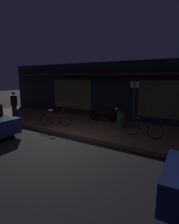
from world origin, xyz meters
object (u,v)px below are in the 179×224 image
(bicycle_parked, at_px, (55,119))
(person_photographer, at_px, (14,104))
(motorcycle, at_px, (105,113))
(trash_bin, at_px, (121,119))
(bicycle_extra, at_px, (143,129))
(sign_post, at_px, (134,100))

(bicycle_parked, bearing_deg, person_photographer, -179.49)
(motorcycle, relative_size, trash_bin, 1.82)
(bicycle_parked, bearing_deg, bicycle_extra, 8.78)
(person_photographer, relative_size, trash_bin, 1.80)
(sign_post, bearing_deg, bicycle_parked, -146.60)
(motorcycle, xyz_separation_m, bicycle_parked, (-1.66, -2.31, -0.14))
(motorcycle, relative_size, bicycle_extra, 1.02)
(sign_post, height_order, trash_bin, sign_post)
(motorcycle, xyz_separation_m, sign_post, (1.73, -0.07, 0.86))
(bicycle_extra, relative_size, sign_post, 0.69)
(bicycle_extra, distance_m, trash_bin, 1.56)
(bicycle_extra, distance_m, person_photographer, 7.81)
(bicycle_parked, xyz_separation_m, bicycle_extra, (4.38, 0.68, 0.00))
(motorcycle, bearing_deg, bicycle_extra, -30.86)
(bicycle_parked, distance_m, sign_post, 4.18)
(person_photographer, height_order, trash_bin, person_photographer)
(bicycle_extra, bearing_deg, bicycle_parked, -171.22)
(motorcycle, bearing_deg, sign_post, -2.38)
(trash_bin, bearing_deg, person_photographer, -166.83)
(person_photographer, bearing_deg, trash_bin, 13.17)
(motorcycle, bearing_deg, bicycle_parked, -125.67)
(motorcycle, distance_m, bicycle_extra, 3.18)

